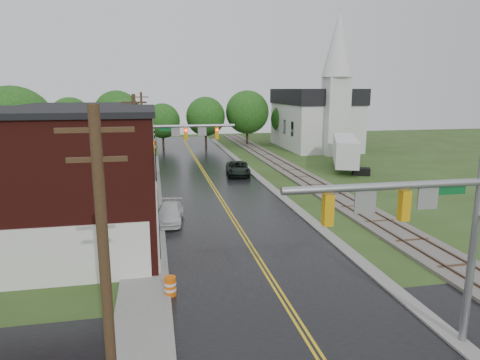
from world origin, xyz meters
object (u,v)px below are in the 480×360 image
object	(u,v)px
brick_building	(29,183)
church	(318,112)
utility_pole_a	(105,276)
utility_pole_b	(136,152)
suv_dark	(238,169)
tree_left_b	(15,130)
traffic_signal_far	(177,140)
construction_barrel	(170,286)
traffic_signal_near	(423,219)
semi_trailer	(345,150)
tree_left_e	(126,125)
pickup_white	(170,213)
utility_pole_c	(143,127)
tree_left_c	(77,133)

from	to	relation	value
brick_building	church	size ratio (longest dim) A/B	0.71
utility_pole_a	utility_pole_b	world-z (taller)	same
utility_pole_a	suv_dark	xyz separation A→B (m)	(10.30, 35.06, -3.97)
utility_pole_a	tree_left_b	size ratio (longest dim) A/B	0.93
traffic_signal_far	construction_barrel	distance (m)	19.65
traffic_signal_near	tree_left_b	world-z (taller)	tree_left_b
traffic_signal_near	semi_trailer	distance (m)	37.32
tree_left_b	brick_building	bearing A→B (deg)	-72.39
tree_left_e	pickup_white	bearing A→B (deg)	-80.92
utility_pole_b	construction_barrel	distance (m)	14.81
suv_dark	tree_left_b	bearing A→B (deg)	-164.09
utility_pole_b	tree_left_e	xyz separation A→B (m)	(-2.05, 23.90, 0.09)
brick_building	tree_left_e	size ratio (longest dim) A/B	1.75
church	traffic_signal_far	world-z (taller)	church
traffic_signal_near	utility_pole_a	world-z (taller)	utility_pole_a
tree_left_b	pickup_white	bearing A→B (deg)	-43.66
utility_pole_c	tree_left_c	size ratio (longest dim) A/B	1.18
traffic_signal_near	semi_trailer	world-z (taller)	traffic_signal_near
church	pickup_white	world-z (taller)	church
tree_left_b	tree_left_c	xyz separation A→B (m)	(4.00, 8.00, -1.21)
brick_building	tree_left_c	bearing A→B (deg)	93.14
tree_left_b	construction_barrel	distance (m)	27.70
brick_building	traffic_signal_far	distance (m)	15.03
utility_pole_c	pickup_white	size ratio (longest dim) A/B	2.01
traffic_signal_far	pickup_white	world-z (taller)	traffic_signal_far
church	utility_pole_b	size ratio (longest dim) A/B	2.22
utility_pole_c	pickup_white	distance (m)	25.19
traffic_signal_near	utility_pole_c	xyz separation A→B (m)	(-10.27, 42.00, -0.25)
tree_left_c	pickup_white	world-z (taller)	tree_left_c
utility_pole_c	church	bearing A→B (deg)	19.97
tree_left_b	construction_barrel	xyz separation A→B (m)	(12.85, -23.97, -5.25)
pickup_white	semi_trailer	distance (m)	27.75
tree_left_c	traffic_signal_far	bearing A→B (deg)	-51.18
utility_pole_b	tree_left_b	size ratio (longest dim) A/B	0.93
utility_pole_b	tree_left_c	xyz separation A→B (m)	(-7.05, 17.90, -0.21)
semi_trailer	church	bearing A→B (deg)	79.77
utility_pole_b	pickup_white	world-z (taller)	utility_pole_b
suv_dark	traffic_signal_near	bearing A→B (deg)	-82.57
brick_building	utility_pole_c	bearing A→B (deg)	78.91
traffic_signal_far	utility_pole_a	xyz separation A→B (m)	(-3.33, -27.00, -0.25)
brick_building	construction_barrel	distance (m)	10.93
traffic_signal_near	semi_trailer	xyz separation A→B (m)	(13.45, 34.70, -2.76)
suv_dark	utility_pole_c	bearing A→B (deg)	146.53
construction_barrel	brick_building	bearing A→B (deg)	136.63
traffic_signal_far	tree_left_b	bearing A→B (deg)	161.19
traffic_signal_near	utility_pole_b	size ratio (longest dim) A/B	0.82
traffic_signal_far	pickup_white	size ratio (longest dim) A/B	1.64
tree_left_e	traffic_signal_far	bearing A→B (deg)	-74.11
utility_pole_a	tree_left_b	distance (m)	33.77
utility_pole_b	pickup_white	xyz separation A→B (m)	(2.21, -2.76, -4.07)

